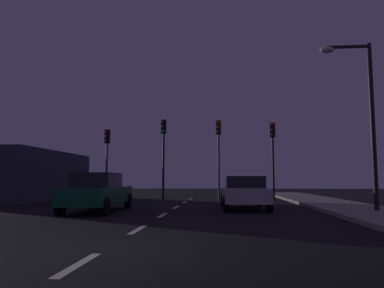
{
  "coord_description": "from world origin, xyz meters",
  "views": [
    {
      "loc": [
        2.16,
        -6.57,
        1.26
      ],
      "look_at": [
        0.33,
        15.06,
        3.42
      ],
      "focal_mm": 33.78,
      "sensor_mm": 36.0,
      "label": 1
    }
  ],
  "objects_px": {
    "traffic_signal_center_left": "(164,144)",
    "street_lamp_right": "(363,108)",
    "traffic_signal_center_right": "(219,144)",
    "traffic_signal_far_right": "(273,146)",
    "car_adjacent_lane": "(98,192)",
    "traffic_signal_far_left": "(107,150)",
    "car_stopped_ahead": "(244,192)"
  },
  "relations": [
    {
      "from": "traffic_signal_far_left",
      "to": "car_adjacent_lane",
      "type": "xyz_separation_m",
      "value": [
        2.47,
        -8.54,
        -2.41
      ]
    },
    {
      "from": "traffic_signal_center_left",
      "to": "car_stopped_ahead",
      "type": "distance_m",
      "value": 8.63
    },
    {
      "from": "traffic_signal_center_left",
      "to": "traffic_signal_center_right",
      "type": "height_order",
      "value": "traffic_signal_center_left"
    },
    {
      "from": "traffic_signal_far_left",
      "to": "traffic_signal_center_right",
      "type": "distance_m",
      "value": 7.22
    },
    {
      "from": "traffic_signal_far_right",
      "to": "street_lamp_right",
      "type": "height_order",
      "value": "street_lamp_right"
    },
    {
      "from": "traffic_signal_far_left",
      "to": "traffic_signal_center_left",
      "type": "relative_size",
      "value": 0.88
    },
    {
      "from": "traffic_signal_far_right",
      "to": "car_stopped_ahead",
      "type": "xyz_separation_m",
      "value": [
        -2.2,
        -6.67,
        -2.65
      ]
    },
    {
      "from": "traffic_signal_center_left",
      "to": "car_adjacent_lane",
      "type": "xyz_separation_m",
      "value": [
        -1.23,
        -8.54,
        -2.79
      ]
    },
    {
      "from": "car_adjacent_lane",
      "to": "traffic_signal_center_right",
      "type": "bearing_deg",
      "value": 60.94
    },
    {
      "from": "car_stopped_ahead",
      "to": "traffic_signal_center_left",
      "type": "bearing_deg",
      "value": 125.05
    },
    {
      "from": "traffic_signal_far_left",
      "to": "car_adjacent_lane",
      "type": "distance_m",
      "value": 9.21
    },
    {
      "from": "traffic_signal_center_left",
      "to": "traffic_signal_far_left",
      "type": "bearing_deg",
      "value": -179.98
    },
    {
      "from": "traffic_signal_far_left",
      "to": "traffic_signal_center_right",
      "type": "xyz_separation_m",
      "value": [
        7.21,
        0.0,
        0.32
      ]
    },
    {
      "from": "car_stopped_ahead",
      "to": "traffic_signal_far_right",
      "type": "bearing_deg",
      "value": 71.74
    },
    {
      "from": "traffic_signal_far_left",
      "to": "car_stopped_ahead",
      "type": "relative_size",
      "value": 1.07
    },
    {
      "from": "car_stopped_ahead",
      "to": "street_lamp_right",
      "type": "distance_m",
      "value": 5.83
    },
    {
      "from": "traffic_signal_center_right",
      "to": "car_adjacent_lane",
      "type": "bearing_deg",
      "value": -119.06
    },
    {
      "from": "traffic_signal_center_left",
      "to": "street_lamp_right",
      "type": "relative_size",
      "value": 0.79
    },
    {
      "from": "traffic_signal_center_right",
      "to": "traffic_signal_far_right",
      "type": "bearing_deg",
      "value": -0.01
    },
    {
      "from": "traffic_signal_center_right",
      "to": "car_adjacent_lane",
      "type": "relative_size",
      "value": 1.09
    },
    {
      "from": "traffic_signal_far_left",
      "to": "traffic_signal_center_left",
      "type": "distance_m",
      "value": 3.72
    },
    {
      "from": "car_stopped_ahead",
      "to": "car_adjacent_lane",
      "type": "bearing_deg",
      "value": -162.49
    },
    {
      "from": "traffic_signal_center_right",
      "to": "car_adjacent_lane",
      "type": "distance_m",
      "value": 10.14
    },
    {
      "from": "traffic_signal_center_left",
      "to": "car_adjacent_lane",
      "type": "relative_size",
      "value": 1.11
    },
    {
      "from": "traffic_signal_far_left",
      "to": "traffic_signal_center_left",
      "type": "xyz_separation_m",
      "value": [
        3.7,
        0.0,
        0.38
      ]
    },
    {
      "from": "traffic_signal_center_left",
      "to": "traffic_signal_center_right",
      "type": "bearing_deg",
      "value": -0.0
    },
    {
      "from": "traffic_signal_far_left",
      "to": "traffic_signal_center_right",
      "type": "relative_size",
      "value": 0.9
    },
    {
      "from": "car_adjacent_lane",
      "to": "street_lamp_right",
      "type": "distance_m",
      "value": 10.78
    },
    {
      "from": "traffic_signal_far_right",
      "to": "car_adjacent_lane",
      "type": "xyz_separation_m",
      "value": [
        -8.11,
        -8.54,
        -2.6
      ]
    },
    {
      "from": "traffic_signal_center_left",
      "to": "traffic_signal_far_right",
      "type": "xyz_separation_m",
      "value": [
        6.88,
        -0.0,
        -0.19
      ]
    },
    {
      "from": "traffic_signal_far_left",
      "to": "traffic_signal_far_right",
      "type": "bearing_deg",
      "value": 0.0
    },
    {
      "from": "car_adjacent_lane",
      "to": "street_lamp_right",
      "type": "bearing_deg",
      "value": -1.27
    }
  ]
}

